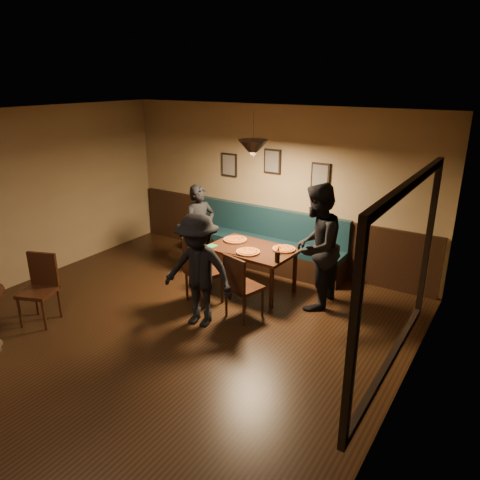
{
  "coord_description": "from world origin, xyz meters",
  "views": [
    {
      "loc": [
        3.78,
        -3.46,
        3.24
      ],
      "look_at": [
        0.35,
        1.89,
        0.95
      ],
      "focal_mm": 34.18,
      "sensor_mm": 36.0,
      "label": 1
    }
  ],
  "objects_px": {
    "diner_right": "(316,247)",
    "tabasco_bottle": "(278,250)",
    "booth_bench": "(263,239)",
    "soda_glass": "(277,257)",
    "chair_near_left": "(204,271)",
    "diner_front": "(198,271)",
    "dining_table": "(252,269)",
    "chair_near_right": "(244,286)",
    "diner_left": "(200,229)",
    "cafe_chair_far": "(37,291)"
  },
  "relations": [
    {
      "from": "diner_right",
      "to": "tabasco_bottle",
      "type": "distance_m",
      "value": 0.6
    },
    {
      "from": "booth_bench",
      "to": "soda_glass",
      "type": "distance_m",
      "value": 1.59
    },
    {
      "from": "soda_glass",
      "to": "diner_right",
      "type": "bearing_deg",
      "value": 36.4
    },
    {
      "from": "chair_near_left",
      "to": "tabasco_bottle",
      "type": "height_order",
      "value": "chair_near_left"
    },
    {
      "from": "diner_front",
      "to": "soda_glass",
      "type": "xyz_separation_m",
      "value": [
        0.65,
        1.01,
        0.0
      ]
    },
    {
      "from": "dining_table",
      "to": "chair_near_right",
      "type": "xyz_separation_m",
      "value": [
        0.37,
        -0.81,
        0.12
      ]
    },
    {
      "from": "booth_bench",
      "to": "diner_front",
      "type": "xyz_separation_m",
      "value": [
        0.29,
        -2.26,
        0.29
      ]
    },
    {
      "from": "soda_glass",
      "to": "tabasco_bottle",
      "type": "distance_m",
      "value": 0.31
    },
    {
      "from": "chair_near_left",
      "to": "chair_near_right",
      "type": "distance_m",
      "value": 0.76
    },
    {
      "from": "diner_left",
      "to": "soda_glass",
      "type": "distance_m",
      "value": 1.78
    },
    {
      "from": "booth_bench",
      "to": "chair_near_right",
      "type": "bearing_deg",
      "value": -68.03
    },
    {
      "from": "chair_near_left",
      "to": "diner_front",
      "type": "relative_size",
      "value": 0.64
    },
    {
      "from": "soda_glass",
      "to": "tabasco_bottle",
      "type": "height_order",
      "value": "soda_glass"
    },
    {
      "from": "booth_bench",
      "to": "diner_front",
      "type": "relative_size",
      "value": 1.9
    },
    {
      "from": "diner_front",
      "to": "tabasco_bottle",
      "type": "bearing_deg",
      "value": 61.45
    },
    {
      "from": "chair_near_left",
      "to": "cafe_chair_far",
      "type": "xyz_separation_m",
      "value": [
        -1.54,
        -1.72,
        -0.02
      ]
    },
    {
      "from": "booth_bench",
      "to": "diner_right",
      "type": "height_order",
      "value": "diner_right"
    },
    {
      "from": "chair_near_right",
      "to": "diner_front",
      "type": "distance_m",
      "value": 0.72
    },
    {
      "from": "diner_front",
      "to": "soda_glass",
      "type": "distance_m",
      "value": 1.2
    },
    {
      "from": "chair_near_left",
      "to": "soda_glass",
      "type": "xyz_separation_m",
      "value": [
        0.98,
        0.46,
        0.28
      ]
    },
    {
      "from": "dining_table",
      "to": "chair_near_right",
      "type": "distance_m",
      "value": 0.9
    },
    {
      "from": "booth_bench",
      "to": "tabasco_bottle",
      "type": "bearing_deg",
      "value": -50.02
    },
    {
      "from": "diner_right",
      "to": "soda_glass",
      "type": "xyz_separation_m",
      "value": [
        -0.45,
        -0.33,
        -0.14
      ]
    },
    {
      "from": "diner_left",
      "to": "diner_right",
      "type": "height_order",
      "value": "diner_right"
    },
    {
      "from": "booth_bench",
      "to": "chair_near_left",
      "type": "relative_size",
      "value": 2.96
    },
    {
      "from": "dining_table",
      "to": "diner_right",
      "type": "relative_size",
      "value": 0.71
    },
    {
      "from": "diner_left",
      "to": "tabasco_bottle",
      "type": "bearing_deg",
      "value": -75.92
    },
    {
      "from": "booth_bench",
      "to": "diner_front",
      "type": "distance_m",
      "value": 2.3
    },
    {
      "from": "chair_near_right",
      "to": "booth_bench",
      "type": "bearing_deg",
      "value": 127.0
    },
    {
      "from": "soda_glass",
      "to": "booth_bench",
      "type": "bearing_deg",
      "value": 127.07
    },
    {
      "from": "soda_glass",
      "to": "cafe_chair_far",
      "type": "bearing_deg",
      "value": -139.17
    },
    {
      "from": "chair_near_left",
      "to": "diner_front",
      "type": "xyz_separation_m",
      "value": [
        0.33,
        -0.55,
        0.28
      ]
    },
    {
      "from": "chair_near_right",
      "to": "diner_left",
      "type": "relative_size",
      "value": 0.62
    },
    {
      "from": "diner_left",
      "to": "chair_near_left",
      "type": "bearing_deg",
      "value": -120.68
    },
    {
      "from": "dining_table",
      "to": "cafe_chair_far",
      "type": "xyz_separation_m",
      "value": [
        -1.93,
        -2.47,
        0.13
      ]
    },
    {
      "from": "dining_table",
      "to": "diner_front",
      "type": "height_order",
      "value": "diner_front"
    },
    {
      "from": "diner_left",
      "to": "diner_front",
      "type": "height_order",
      "value": "diner_front"
    },
    {
      "from": "chair_near_right",
      "to": "tabasco_bottle",
      "type": "relative_size",
      "value": 7.69
    },
    {
      "from": "dining_table",
      "to": "chair_near_right",
      "type": "bearing_deg",
      "value": -62.56
    },
    {
      "from": "diner_front",
      "to": "booth_bench",
      "type": "bearing_deg",
      "value": 90.73
    },
    {
      "from": "diner_left",
      "to": "tabasco_bottle",
      "type": "height_order",
      "value": "diner_left"
    },
    {
      "from": "soda_glass",
      "to": "chair_near_left",
      "type": "bearing_deg",
      "value": -154.79
    },
    {
      "from": "tabasco_bottle",
      "to": "cafe_chair_far",
      "type": "bearing_deg",
      "value": -134.22
    },
    {
      "from": "cafe_chair_far",
      "to": "chair_near_right",
      "type": "bearing_deg",
      "value": -165.36
    },
    {
      "from": "chair_near_left",
      "to": "diner_left",
      "type": "height_order",
      "value": "diner_left"
    },
    {
      "from": "soda_glass",
      "to": "tabasco_bottle",
      "type": "xyz_separation_m",
      "value": [
        -0.13,
        0.28,
        -0.02
      ]
    },
    {
      "from": "chair_near_left",
      "to": "diner_right",
      "type": "distance_m",
      "value": 1.69
    },
    {
      "from": "cafe_chair_far",
      "to": "booth_bench",
      "type": "bearing_deg",
      "value": -136.0
    },
    {
      "from": "chair_near_left",
      "to": "booth_bench",
      "type": "bearing_deg",
      "value": 110.4
    },
    {
      "from": "booth_bench",
      "to": "tabasco_bottle",
      "type": "relative_size",
      "value": 24.04
    }
  ]
}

